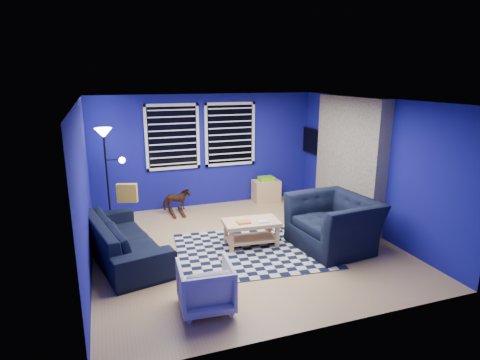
% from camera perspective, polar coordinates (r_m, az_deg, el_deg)
% --- Properties ---
extents(floor, '(5.00, 5.00, 0.00)m').
position_cam_1_polar(floor, '(7.08, 0.58, -9.37)').
color(floor, tan).
rests_on(floor, ground).
extents(ceiling, '(5.00, 5.00, 0.00)m').
position_cam_1_polar(ceiling, '(6.47, 0.64, 11.28)').
color(ceiling, white).
rests_on(ceiling, wall_back).
extents(wall_back, '(5.00, 0.00, 5.00)m').
position_cam_1_polar(wall_back, '(9.00, -4.81, 4.16)').
color(wall_back, navy).
rests_on(wall_back, floor).
extents(wall_left, '(0.00, 5.00, 5.00)m').
position_cam_1_polar(wall_left, '(6.30, -21.31, -1.37)').
color(wall_left, navy).
rests_on(wall_left, floor).
extents(wall_right, '(0.00, 5.00, 5.00)m').
position_cam_1_polar(wall_right, '(7.85, 18.05, 1.94)').
color(wall_right, navy).
rests_on(wall_right, floor).
extents(fireplace, '(0.65, 2.00, 2.50)m').
position_cam_1_polar(fireplace, '(8.18, 15.13, 2.25)').
color(fireplace, gray).
rests_on(fireplace, floor).
extents(window_left, '(1.17, 0.06, 1.42)m').
position_cam_1_polar(window_left, '(8.76, -9.58, 6.04)').
color(window_left, black).
rests_on(window_left, wall_back).
extents(window_right, '(1.17, 0.06, 1.42)m').
position_cam_1_polar(window_right, '(9.06, -1.41, 6.52)').
color(window_right, black).
rests_on(window_right, wall_back).
extents(tv, '(0.07, 1.00, 0.58)m').
position_cam_1_polar(tv, '(9.43, 10.56, 5.37)').
color(tv, black).
rests_on(tv, wall_right).
extents(rug, '(2.68, 2.23, 0.02)m').
position_cam_1_polar(rug, '(6.90, 1.85, -9.97)').
color(rug, black).
rests_on(rug, floor).
extents(sofa, '(2.44, 1.37, 0.67)m').
position_cam_1_polar(sofa, '(6.79, -16.22, -7.97)').
color(sofa, black).
rests_on(sofa, floor).
extents(armchair_big, '(1.48, 1.33, 0.88)m').
position_cam_1_polar(armchair_big, '(7.05, 13.15, -5.97)').
color(armchair_big, black).
rests_on(armchair_big, floor).
extents(armchair_bent, '(0.71, 0.73, 0.62)m').
position_cam_1_polar(armchair_bent, '(5.23, -4.93, -14.80)').
color(armchair_bent, gray).
rests_on(armchair_bent, floor).
extents(rocking_horse, '(0.27, 0.57, 0.48)m').
position_cam_1_polar(rocking_horse, '(8.64, -9.01, -2.85)').
color(rocking_horse, '#492A17').
rests_on(rocking_horse, floor).
extents(coffee_table, '(0.99, 0.62, 0.47)m').
position_cam_1_polar(coffee_table, '(6.98, 1.60, -6.80)').
color(coffee_table, tan).
rests_on(coffee_table, rug).
extents(cabinet, '(0.62, 0.42, 0.60)m').
position_cam_1_polar(cabinet, '(9.43, 3.73, -1.49)').
color(cabinet, tan).
rests_on(cabinet, floor).
extents(floor_lamp, '(0.52, 0.32, 1.91)m').
position_cam_1_polar(floor_lamp, '(8.13, -18.56, 4.59)').
color(floor_lamp, black).
rests_on(floor_lamp, floor).
extents(throw_pillow, '(0.37, 0.21, 0.34)m').
position_cam_1_polar(throw_pillow, '(7.45, -15.76, -1.79)').
color(throw_pillow, gold).
rests_on(throw_pillow, sofa).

